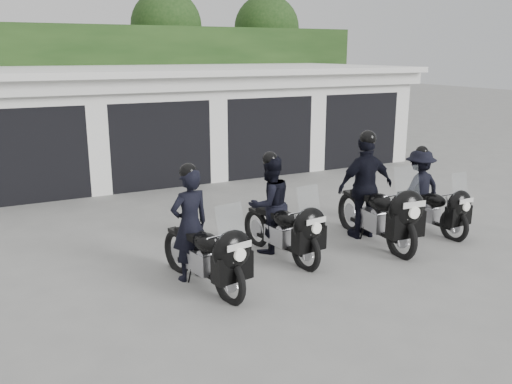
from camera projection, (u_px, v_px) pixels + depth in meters
name	position (u px, v px, depth m)	size (l,w,h in m)	color
ground	(261.00, 258.00, 9.19)	(80.00, 80.00, 0.00)	gray
garage_block	(134.00, 122.00, 15.79)	(16.40, 6.80, 2.96)	white
background_vegetation	(108.00, 70.00, 19.82)	(20.00, 3.90, 5.80)	#1A3513
police_bike_a	(201.00, 238.00, 7.96)	(0.90, 2.13, 1.87)	black
police_bike_b	(276.00, 211.00, 9.20)	(0.92, 2.09, 1.83)	black
police_bike_c	(371.00, 194.00, 9.87)	(1.18, 2.40, 2.09)	black
police_bike_d	(425.00, 193.00, 10.55)	(1.04, 1.94, 1.69)	black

